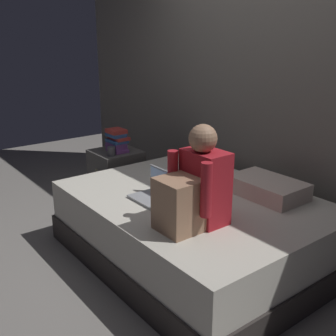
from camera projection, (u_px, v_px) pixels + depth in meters
The scene contains 10 objects.
ground_plane at pixel (148, 258), 3.29m from camera, with size 8.00×8.00×0.00m, color gray.
wall_back at pixel (260, 76), 3.56m from camera, with size 5.60×0.10×2.70m, color slate.
bed at pixel (194, 227), 3.23m from camera, with size 2.00×1.50×0.52m.
nightstand at pixel (117, 178), 4.25m from camera, with size 0.44×0.46×0.57m.
person_sitting at pixel (195, 188), 2.61m from camera, with size 0.39×0.44×0.66m.
laptop at pixel (156, 192), 3.08m from camera, with size 0.32×0.23×0.22m.
pillow at pixel (267, 188), 3.14m from camera, with size 0.56×0.36×0.13m, color beige.
book_stack at pixel (117, 141), 4.10m from camera, with size 0.24×0.17×0.23m.
mug at pixel (111, 151), 3.97m from camera, with size 0.08×0.08×0.09m, color #3D3D42.
clothes_pile at pixel (197, 164), 3.75m from camera, with size 0.30×0.19×0.12m.
Camera 1 is at (2.39, -1.64, 1.70)m, focal length 44.24 mm.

